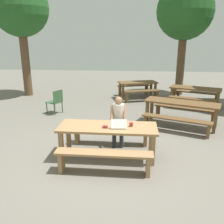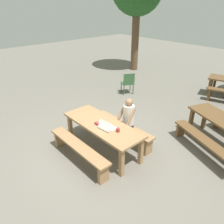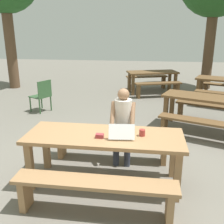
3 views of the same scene
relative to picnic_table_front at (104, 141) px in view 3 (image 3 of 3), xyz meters
The scene contains 15 objects.
ground_plane 0.64m from the picnic_table_front, ahead, with size 30.00×30.00×0.00m, color slate.
picnic_table_front is the anchor object (origin of this frame).
bench_near 0.76m from the picnic_table_front, 90.00° to the right, with size 1.94×0.30×0.46m.
bench_far 0.76m from the picnic_table_front, 90.00° to the left, with size 1.94×0.30×0.46m.
laptop 0.29m from the picnic_table_front, 12.94° to the right, with size 0.36×0.32×0.21m.
small_pouch 0.18m from the picnic_table_front, 110.35° to the right, with size 0.10×0.07×0.05m.
coffee_mug 0.54m from the picnic_table_front, ahead, with size 0.08×0.08×0.09m.
person_seated 0.69m from the picnic_table_front, 73.80° to the left, with size 0.39×0.40×1.24m.
plastic_chair 3.82m from the picnic_table_front, 125.12° to the left, with size 0.59×0.59×0.85m.
picnic_table_mid 5.77m from the picnic_table_front, 83.04° to the left, with size 1.81×1.18×0.73m.
bench_mid_south 5.20m from the picnic_table_front, 80.14° to the left, with size 1.52×0.73×0.48m.
bench_mid_north 6.37m from the picnic_table_front, 85.41° to the left, with size 1.52×0.73×0.48m.
picnic_table_rear 3.02m from the picnic_table_front, 48.76° to the left, with size 2.28×1.42×0.75m.
bench_rear_south 2.45m from the picnic_table_front, 43.57° to the left, with size 1.94×0.99×0.42m.
bench_rear_north 3.64m from the picnic_table_front, 52.24° to the left, with size 1.94×0.99×0.42m.
Camera 3 is at (0.56, -3.28, 2.13)m, focal length 42.07 mm.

